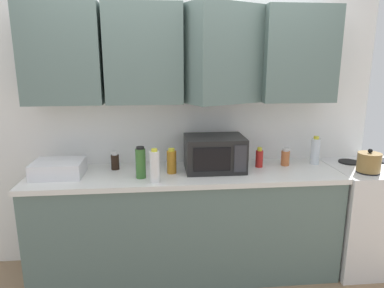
{
  "coord_description": "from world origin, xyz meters",
  "views": [
    {
      "loc": [
        -0.21,
        -2.97,
        1.78
      ],
      "look_at": [
        0.06,
        -0.25,
        1.12
      ],
      "focal_mm": 32.35,
      "sensor_mm": 36.0,
      "label": 1
    }
  ],
  "objects_px": {
    "bottle_spice_jar": "(285,157)",
    "bottle_soy_dark": "(115,161)",
    "dish_rack": "(59,168)",
    "bottle_green_oil": "(141,163)",
    "stove_range": "(370,215)",
    "bottle_red_sauce": "(259,158)",
    "bottle_amber_vinegar": "(172,161)",
    "bottle_clear_tall": "(315,151)",
    "kettle": "(369,162)",
    "microwave": "(214,153)",
    "bottle_white_jar": "(155,166)"
  },
  "relations": [
    {
      "from": "stove_range",
      "to": "bottle_amber_vinegar",
      "type": "relative_size",
      "value": 4.48
    },
    {
      "from": "bottle_spice_jar",
      "to": "bottle_soy_dark",
      "type": "bearing_deg",
      "value": 178.8
    },
    {
      "from": "bottle_green_oil",
      "to": "bottle_spice_jar",
      "type": "height_order",
      "value": "bottle_green_oil"
    },
    {
      "from": "bottle_soy_dark",
      "to": "bottle_clear_tall",
      "type": "xyz_separation_m",
      "value": [
        1.72,
        -0.01,
        0.05
      ]
    },
    {
      "from": "microwave",
      "to": "dish_rack",
      "type": "height_order",
      "value": "microwave"
    },
    {
      "from": "bottle_amber_vinegar",
      "to": "bottle_soy_dark",
      "type": "bearing_deg",
      "value": 162.75
    },
    {
      "from": "kettle",
      "to": "bottle_red_sauce",
      "type": "bearing_deg",
      "value": 164.16
    },
    {
      "from": "bottle_white_jar",
      "to": "bottle_red_sauce",
      "type": "bearing_deg",
      "value": 18.55
    },
    {
      "from": "microwave",
      "to": "bottle_spice_jar",
      "type": "height_order",
      "value": "microwave"
    },
    {
      "from": "stove_range",
      "to": "kettle",
      "type": "bearing_deg",
      "value": -140.53
    },
    {
      "from": "bottle_spice_jar",
      "to": "bottle_red_sauce",
      "type": "bearing_deg",
      "value": -174.44
    },
    {
      "from": "bottle_red_sauce",
      "to": "bottle_soy_dark",
      "type": "bearing_deg",
      "value": 177.47
    },
    {
      "from": "bottle_soy_dark",
      "to": "bottle_red_sauce",
      "type": "height_order",
      "value": "bottle_red_sauce"
    },
    {
      "from": "microwave",
      "to": "bottle_clear_tall",
      "type": "relative_size",
      "value": 1.94
    },
    {
      "from": "bottle_spice_jar",
      "to": "stove_range",
      "type": "bearing_deg",
      "value": -8.85
    },
    {
      "from": "bottle_soy_dark",
      "to": "bottle_spice_jar",
      "type": "bearing_deg",
      "value": -1.2
    },
    {
      "from": "dish_rack",
      "to": "bottle_amber_vinegar",
      "type": "bearing_deg",
      "value": -0.92
    },
    {
      "from": "microwave",
      "to": "dish_rack",
      "type": "xyz_separation_m",
      "value": [
        -1.24,
        -0.04,
        -0.08
      ]
    },
    {
      "from": "stove_range",
      "to": "bottle_green_oil",
      "type": "distance_m",
      "value": 2.07
    },
    {
      "from": "microwave",
      "to": "bottle_green_oil",
      "type": "xyz_separation_m",
      "value": [
        -0.6,
        -0.15,
        -0.02
      ]
    },
    {
      "from": "bottle_spice_jar",
      "to": "bottle_clear_tall",
      "type": "distance_m",
      "value": 0.28
    },
    {
      "from": "bottle_red_sauce",
      "to": "bottle_amber_vinegar",
      "type": "bearing_deg",
      "value": -173.09
    },
    {
      "from": "stove_range",
      "to": "bottle_spice_jar",
      "type": "height_order",
      "value": "bottle_spice_jar"
    },
    {
      "from": "bottle_spice_jar",
      "to": "bottle_amber_vinegar",
      "type": "distance_m",
      "value": 0.99
    },
    {
      "from": "dish_rack",
      "to": "bottle_red_sauce",
      "type": "bearing_deg",
      "value": 2.68
    },
    {
      "from": "stove_range",
      "to": "bottle_red_sauce",
      "type": "height_order",
      "value": "bottle_red_sauce"
    },
    {
      "from": "microwave",
      "to": "bottle_green_oil",
      "type": "distance_m",
      "value": 0.61
    },
    {
      "from": "microwave",
      "to": "kettle",
      "type": "bearing_deg",
      "value": -9.3
    },
    {
      "from": "bottle_spice_jar",
      "to": "microwave",
      "type": "bearing_deg",
      "value": -174.61
    },
    {
      "from": "microwave",
      "to": "bottle_soy_dark",
      "type": "relative_size",
      "value": 3.15
    },
    {
      "from": "bottle_spice_jar",
      "to": "bottle_soy_dark",
      "type": "relative_size",
      "value": 1.02
    },
    {
      "from": "kettle",
      "to": "bottle_spice_jar",
      "type": "bearing_deg",
      "value": 156.47
    },
    {
      "from": "microwave",
      "to": "dish_rack",
      "type": "distance_m",
      "value": 1.24
    },
    {
      "from": "dish_rack",
      "to": "bottle_green_oil",
      "type": "xyz_separation_m",
      "value": [
        0.64,
        -0.11,
        0.06
      ]
    },
    {
      "from": "stove_range",
      "to": "dish_rack",
      "type": "xyz_separation_m",
      "value": [
        -2.63,
        0.02,
        0.51
      ]
    },
    {
      "from": "bottle_spice_jar",
      "to": "bottle_amber_vinegar",
      "type": "bearing_deg",
      "value": -173.41
    },
    {
      "from": "microwave",
      "to": "bottle_white_jar",
      "type": "xyz_separation_m",
      "value": [
        -0.49,
        -0.26,
        -0.02
      ]
    },
    {
      "from": "bottle_spice_jar",
      "to": "bottle_soy_dark",
      "type": "height_order",
      "value": "bottle_spice_jar"
    },
    {
      "from": "stove_range",
      "to": "bottle_green_oil",
      "type": "xyz_separation_m",
      "value": [
        -1.99,
        -0.09,
        0.57
      ]
    },
    {
      "from": "dish_rack",
      "to": "bottle_spice_jar",
      "type": "bearing_deg",
      "value": 3.04
    },
    {
      "from": "bottle_red_sauce",
      "to": "bottle_white_jar",
      "type": "bearing_deg",
      "value": -161.45
    },
    {
      "from": "bottle_white_jar",
      "to": "bottle_soy_dark",
      "type": "bearing_deg",
      "value": 133.48
    },
    {
      "from": "bottle_white_jar",
      "to": "bottle_amber_vinegar",
      "type": "bearing_deg",
      "value": 57.0
    },
    {
      "from": "bottle_clear_tall",
      "to": "stove_range",
      "type": "bearing_deg",
      "value": -15.24
    },
    {
      "from": "kettle",
      "to": "bottle_green_oil",
      "type": "relative_size",
      "value": 0.76
    },
    {
      "from": "bottle_amber_vinegar",
      "to": "bottle_clear_tall",
      "type": "xyz_separation_m",
      "value": [
        1.25,
        0.13,
        0.02
      ]
    },
    {
      "from": "bottle_soy_dark",
      "to": "bottle_clear_tall",
      "type": "relative_size",
      "value": 0.62
    },
    {
      "from": "kettle",
      "to": "bottle_spice_jar",
      "type": "distance_m",
      "value": 0.65
    },
    {
      "from": "bottle_amber_vinegar",
      "to": "dish_rack",
      "type": "bearing_deg",
      "value": 179.08
    },
    {
      "from": "dish_rack",
      "to": "bottle_soy_dark",
      "type": "distance_m",
      "value": 0.44
    }
  ]
}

